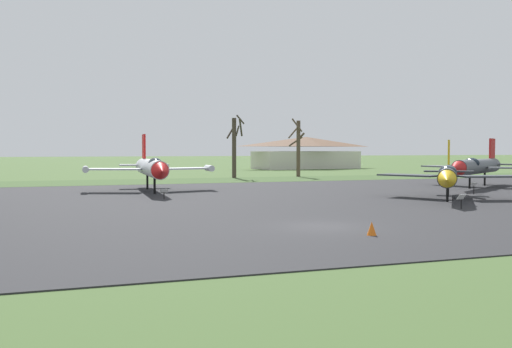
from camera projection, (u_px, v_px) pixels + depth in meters
name	position (u px, v px, depth m)	size (l,w,h in m)	color
ground_plane	(321.00, 227.00, 29.32)	(600.00, 600.00, 0.00)	#425B2D
asphalt_apron	(236.00, 202.00, 42.68)	(107.78, 47.33, 0.05)	#28282B
grass_verge_strip	(162.00, 181.00, 70.60)	(167.78, 12.00, 0.06)	#385228
jet_fighter_front_left	(477.00, 166.00, 59.36)	(14.18, 12.12, 5.13)	#565B60
info_placard_front_left	(474.00, 187.00, 50.27)	(0.55, 0.35, 1.09)	black
jet_fighter_front_right	(448.00, 175.00, 44.90)	(10.74, 12.13, 4.75)	#33383D
info_placard_front_right	(461.00, 200.00, 37.70)	(0.66, 0.38, 1.01)	black
jet_fighter_rear_center	(151.00, 167.00, 53.16)	(12.20, 15.83, 5.47)	silver
info_placard_rear_center	(164.00, 193.00, 45.17)	(0.66, 0.27, 0.85)	black
bare_tree_center	(235.00, 145.00, 78.73)	(2.54, 2.55, 8.53)	#42382D
bare_tree_right_of_center	(298.00, 146.00, 82.33)	(2.42, 2.50, 8.30)	brown
visitor_building	(306.00, 153.00, 118.33)	(22.67, 11.21, 6.46)	beige
traffic_cone	(372.00, 229.00, 26.22)	(0.47, 0.47, 0.67)	orange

